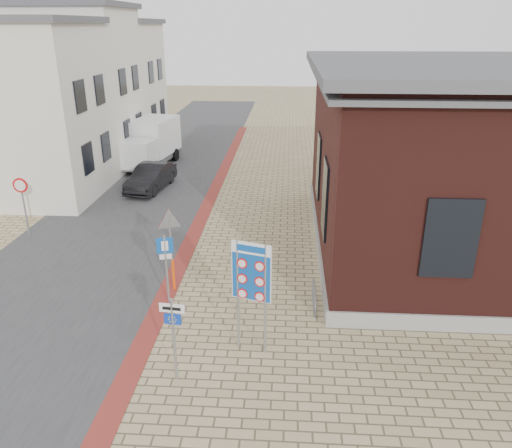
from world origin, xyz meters
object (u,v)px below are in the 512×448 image
(border_sign, at_px, (251,274))
(parking_sign, at_px, (166,258))
(box_truck, at_px, (150,143))
(sedan, at_px, (151,177))
(essen_sign, at_px, (173,328))
(bollard, at_px, (174,275))

(border_sign, xyz_separation_m, parking_sign, (-2.72, 2.20, -0.72))
(border_sign, relative_size, parking_sign, 1.38)
(border_sign, bearing_deg, box_truck, 129.62)
(border_sign, bearing_deg, parking_sign, 158.27)
(sedan, height_order, essen_sign, essen_sign)
(parking_sign, relative_size, bollard, 2.13)
(essen_sign, bearing_deg, bollard, 108.90)
(parking_sign, xyz_separation_m, bollard, (-0.00, 0.80, -0.97))
(essen_sign, xyz_separation_m, parking_sign, (-1.00, 3.50, 0.06))
(border_sign, bearing_deg, essen_sign, -125.64)
(box_truck, distance_m, parking_sign, 16.48)
(border_sign, xyz_separation_m, bollard, (-2.72, 3.00, -1.69))
(essen_sign, height_order, bollard, essen_sign)
(sedan, height_order, box_truck, box_truck)
(box_truck, bearing_deg, parking_sign, -64.65)
(essen_sign, height_order, parking_sign, parking_sign)
(border_sign, bearing_deg, bollard, 149.45)
(parking_sign, bearing_deg, bollard, 75.04)
(essen_sign, distance_m, bollard, 4.51)
(bollard, bearing_deg, box_truck, 107.31)
(parking_sign, bearing_deg, border_sign, -53.98)
(box_truck, xyz_separation_m, essen_sign, (5.68, -19.30, 0.05))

